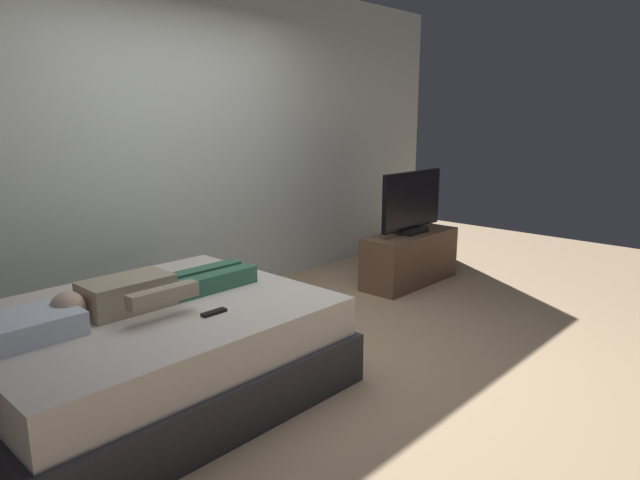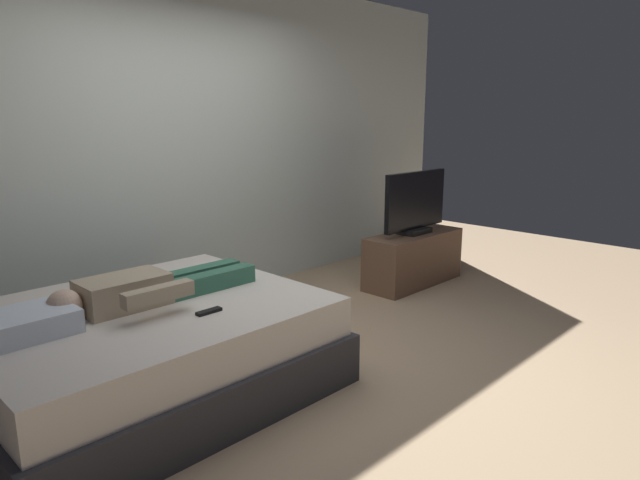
{
  "view_description": "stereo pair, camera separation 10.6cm",
  "coord_description": "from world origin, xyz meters",
  "px_view_note": "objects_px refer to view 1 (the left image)",
  "views": [
    {
      "loc": [
        -2.53,
        -2.33,
        1.61
      ],
      "look_at": [
        0.46,
        0.45,
        0.69
      ],
      "focal_mm": 31.31,
      "sensor_mm": 36.0,
      "label": 1
    },
    {
      "loc": [
        -2.46,
        -2.4,
        1.61
      ],
      "look_at": [
        0.46,
        0.45,
        0.69
      ],
      "focal_mm": 31.31,
      "sensor_mm": 36.0,
      "label": 2
    }
  ],
  "objects_px": {
    "pillow": "(26,327)",
    "person": "(149,291)",
    "remote": "(214,312)",
    "tv": "(412,204)",
    "tv_stand": "(410,258)",
    "bed": "(151,351)"
  },
  "relations": [
    {
      "from": "pillow",
      "to": "tv",
      "type": "height_order",
      "value": "tv"
    },
    {
      "from": "person",
      "to": "tv",
      "type": "bearing_deg",
      "value": 2.57
    },
    {
      "from": "bed",
      "to": "remote",
      "type": "bearing_deg",
      "value": -64.75
    },
    {
      "from": "pillow",
      "to": "person",
      "type": "distance_m",
      "value": 0.68
    },
    {
      "from": "tv_stand",
      "to": "tv",
      "type": "relative_size",
      "value": 1.25
    },
    {
      "from": "pillow",
      "to": "remote",
      "type": "height_order",
      "value": "pillow"
    },
    {
      "from": "remote",
      "to": "person",
      "type": "bearing_deg",
      "value": 110.47
    },
    {
      "from": "person",
      "to": "remote",
      "type": "xyz_separation_m",
      "value": [
        0.15,
        -0.4,
        -0.07
      ]
    },
    {
      "from": "bed",
      "to": "tv_stand",
      "type": "bearing_deg",
      "value": 3.0
    },
    {
      "from": "pillow",
      "to": "remote",
      "type": "bearing_deg",
      "value": -24.63
    },
    {
      "from": "pillow",
      "to": "person",
      "type": "relative_size",
      "value": 0.38
    },
    {
      "from": "person",
      "to": "remote",
      "type": "height_order",
      "value": "person"
    },
    {
      "from": "remote",
      "to": "tv",
      "type": "relative_size",
      "value": 0.17
    },
    {
      "from": "bed",
      "to": "tv",
      "type": "distance_m",
      "value": 2.94
    },
    {
      "from": "person",
      "to": "remote",
      "type": "distance_m",
      "value": 0.44
    },
    {
      "from": "pillow",
      "to": "remote",
      "type": "distance_m",
      "value": 0.92
    },
    {
      "from": "pillow",
      "to": "tv_stand",
      "type": "relative_size",
      "value": 0.44
    },
    {
      "from": "pillow",
      "to": "tv",
      "type": "xyz_separation_m",
      "value": [
        3.54,
        0.15,
        0.18
      ]
    },
    {
      "from": "tv_stand",
      "to": "pillow",
      "type": "bearing_deg",
      "value": -177.55
    },
    {
      "from": "pillow",
      "to": "remote",
      "type": "xyz_separation_m",
      "value": [
        0.83,
        -0.38,
        -0.05
      ]
    },
    {
      "from": "remote",
      "to": "tv",
      "type": "distance_m",
      "value": 2.77
    },
    {
      "from": "person",
      "to": "remote",
      "type": "bearing_deg",
      "value": -69.53
    }
  ]
}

